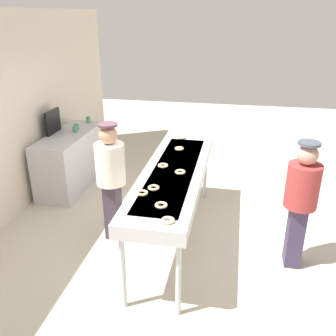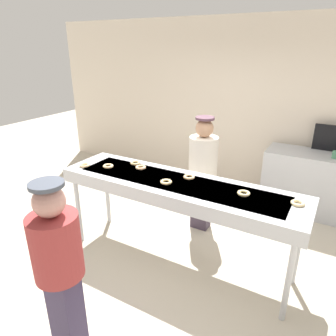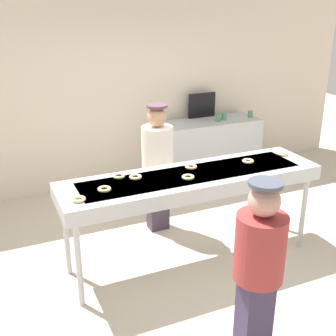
# 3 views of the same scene
# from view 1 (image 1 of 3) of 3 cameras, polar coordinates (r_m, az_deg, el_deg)

# --- Properties ---
(ground_plane) EXTENTS (16.00, 16.00, 0.00)m
(ground_plane) POSITION_cam_1_polar(r_m,az_deg,el_deg) (4.98, 0.86, -11.06)
(ground_plane) COLOR beige
(fryer_conveyor) EXTENTS (2.75, 0.72, 1.02)m
(fryer_conveyor) POSITION_cam_1_polar(r_m,az_deg,el_deg) (4.52, 0.93, -1.20)
(fryer_conveyor) COLOR #B7BABF
(fryer_conveyor) RESTS_ON ground
(plain_donut_0) EXTENTS (0.18, 0.18, 0.03)m
(plain_donut_0) POSITION_cam_1_polar(r_m,az_deg,el_deg) (3.90, -4.05, -3.90)
(plain_donut_0) COLOR #EBC886
(plain_donut_0) RESTS_ON fryer_conveyor
(plain_donut_1) EXTENTS (0.13, 0.13, 0.03)m
(plain_donut_1) POSITION_cam_1_polar(r_m,az_deg,el_deg) (5.62, 2.12, 4.79)
(plain_donut_1) COLOR beige
(plain_donut_1) RESTS_ON fryer_conveyor
(plain_donut_2) EXTENTS (0.15, 0.15, 0.03)m
(plain_donut_2) POSITION_cam_1_polar(r_m,az_deg,el_deg) (3.40, -0.01, -8.16)
(plain_donut_2) COLOR #F7CD8E
(plain_donut_2) RESTS_ON fryer_conveyor
(plain_donut_3) EXTENTS (0.16, 0.16, 0.03)m
(plain_donut_3) POSITION_cam_1_polar(r_m,az_deg,el_deg) (3.65, -1.07, -5.81)
(plain_donut_3) COLOR #F4D091
(plain_donut_3) RESTS_ON fryer_conveyor
(plain_donut_4) EXTENTS (0.18, 0.18, 0.03)m
(plain_donut_4) POSITION_cam_1_polar(r_m,az_deg,el_deg) (4.00, -2.26, -3.10)
(plain_donut_4) COLOR #F6C58F
(plain_donut_4) RESTS_ON fryer_conveyor
(plain_donut_5) EXTENTS (0.14, 0.14, 0.03)m
(plain_donut_5) POSITION_cam_1_polar(r_m,az_deg,el_deg) (4.39, 1.92, -0.62)
(plain_donut_5) COLOR #F4D58E
(plain_donut_5) RESTS_ON fryer_conveyor
(plain_donut_6) EXTENTS (0.17, 0.17, 0.03)m
(plain_donut_6) POSITION_cam_1_polar(r_m,az_deg,el_deg) (4.57, -0.79, 0.38)
(plain_donut_6) COLOR #F0C388
(plain_donut_6) RESTS_ON fryer_conveyor
(plain_donut_7) EXTENTS (0.18, 0.18, 0.03)m
(plain_donut_7) POSITION_cam_1_polar(r_m,az_deg,el_deg) (5.15, 1.76, 3.05)
(plain_donut_7) COLOR beige
(plain_donut_7) RESTS_ON fryer_conveyor
(worker_baker) EXTENTS (0.37, 0.37, 1.57)m
(worker_baker) POSITION_cam_1_polar(r_m,az_deg,el_deg) (4.69, -8.91, -0.94)
(worker_baker) COLOR #3C3040
(worker_baker) RESTS_ON ground
(customer_waiting) EXTENTS (0.37, 0.37, 1.55)m
(customer_waiting) POSITION_cam_1_polar(r_m,az_deg,el_deg) (4.37, 20.00, -4.33)
(customer_waiting) COLOR #352C48
(customer_waiting) RESTS_ON ground
(prep_counter) EXTENTS (1.62, 0.60, 0.94)m
(prep_counter) POSITION_cam_1_polar(r_m,az_deg,el_deg) (6.48, -14.89, 1.23)
(prep_counter) COLOR #B7BABF
(prep_counter) RESTS_ON ground
(paper_cup_0) EXTENTS (0.08, 0.08, 0.10)m
(paper_cup_0) POSITION_cam_1_polar(r_m,az_deg,el_deg) (6.50, -14.11, 6.24)
(paper_cup_0) COLOR #4C8C66
(paper_cup_0) RESTS_ON prep_counter
(paper_cup_1) EXTENTS (0.08, 0.08, 0.10)m
(paper_cup_1) POSITION_cam_1_polar(r_m,az_deg,el_deg) (6.37, -14.30, 5.89)
(paper_cup_1) COLOR #4C8C66
(paper_cup_1) RESTS_ON prep_counter
(paper_cup_2) EXTENTS (0.08, 0.08, 0.10)m
(paper_cup_2) POSITION_cam_1_polar(r_m,az_deg,el_deg) (6.90, -12.32, 7.38)
(paper_cup_2) COLOR #4C8C66
(paper_cup_2) RESTS_ON prep_counter
(menu_display) EXTENTS (0.45, 0.04, 0.39)m
(menu_display) POSITION_cam_1_polar(r_m,az_deg,el_deg) (6.39, -17.53, 6.90)
(menu_display) COLOR black
(menu_display) RESTS_ON prep_counter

